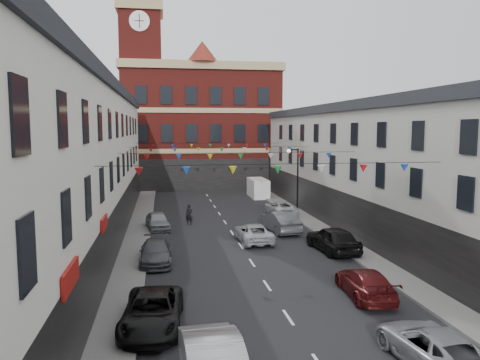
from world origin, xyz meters
TOP-DOWN VIEW (x-y plane):
  - ground at (0.00, 0.00)m, footprint 160.00×160.00m
  - pavement_left at (-6.90, 2.00)m, footprint 1.80×64.00m
  - pavement_right at (6.90, 2.00)m, footprint 1.80×64.00m
  - terrace_left at (-11.78, 1.00)m, footprint 8.40×56.00m
  - terrace_right at (11.78, 1.00)m, footprint 8.40×56.00m
  - civic_building at (0.00, 37.95)m, footprint 20.60×13.30m
  - clock_tower at (-7.50, 35.00)m, footprint 5.60×5.60m
  - distant_hill at (-4.00, 62.00)m, footprint 40.00×14.00m
  - street_lamp at (6.55, 14.00)m, footprint 1.10×0.36m
  - car_left_c at (-5.50, -8.18)m, footprint 2.62×5.05m
  - car_left_d at (-5.50, 0.89)m, footprint 1.83×4.44m
  - car_left_e at (-5.50, 10.04)m, footprint 2.15×4.20m
  - car_right_b at (3.64, -12.62)m, footprint 2.47×4.86m
  - car_right_c at (4.13, -6.25)m, footprint 2.17×4.65m
  - car_right_d at (5.50, 1.58)m, footprint 2.42×5.03m
  - car_right_e at (3.60, 7.76)m, footprint 2.32×5.09m
  - car_right_f at (5.37, 14.61)m, footprint 2.43×4.70m
  - moving_car at (1.03, 4.94)m, footprint 2.31×4.71m
  - white_van at (5.60, 25.73)m, footprint 1.81×4.70m
  - pedestrian at (-3.00, 11.44)m, footprint 0.72×0.61m

SIDE VIEW (x-z plane):
  - ground at x=0.00m, z-range 0.00..0.00m
  - pavement_left at x=-6.90m, z-range 0.00..0.15m
  - pavement_right at x=6.90m, z-range 0.00..0.15m
  - car_right_f at x=5.37m, z-range 0.00..1.27m
  - car_left_d at x=-5.50m, z-range 0.00..1.29m
  - moving_car at x=1.03m, z-range 0.00..1.29m
  - car_right_c at x=4.13m, z-range 0.00..1.31m
  - car_right_b at x=3.64m, z-range 0.00..1.32m
  - car_left_c at x=-5.50m, z-range 0.00..1.36m
  - car_left_e at x=-5.50m, z-range 0.00..1.37m
  - car_right_e at x=3.60m, z-range 0.00..1.62m
  - car_right_d at x=5.50m, z-range 0.00..1.65m
  - pedestrian at x=-3.00m, z-range 0.00..1.66m
  - white_van at x=5.60m, z-range 0.00..2.08m
  - street_lamp at x=6.55m, z-range 0.90..6.90m
  - terrace_right at x=11.78m, z-range 0.00..9.70m
  - distant_hill at x=-4.00m, z-range 0.00..10.00m
  - terrace_left at x=-11.78m, z-range 0.00..10.70m
  - civic_building at x=0.00m, z-range -1.11..17.39m
  - clock_tower at x=-7.50m, z-range -0.07..29.93m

